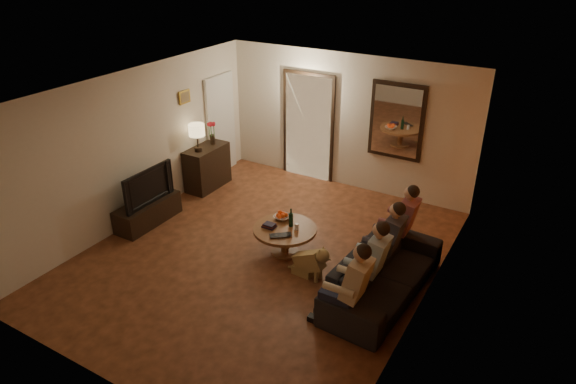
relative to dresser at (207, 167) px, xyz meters
The scene contains 33 objects.
floor 2.75m from the dresser, 34.07° to the right, with size 5.00×6.00×0.01m, color #482513.
ceiling 3.48m from the dresser, 34.07° to the right, with size 5.00×6.00×0.01m, color white.
back_wall 2.83m from the dresser, 33.30° to the left, with size 5.00×0.02×2.60m, color beige.
front_wall 5.13m from the dresser, 63.55° to the right, with size 5.00×0.02×2.60m, color beige.
left_wall 1.78m from the dresser, 99.33° to the right, with size 0.02×6.00×2.60m, color beige.
right_wall 5.07m from the dresser, 17.76° to the right, with size 0.02×6.00×2.60m, color beige.
orange_accent 5.06m from the dresser, 17.80° to the right, with size 0.01×6.00×2.60m, color orange.
kitchen_doorway 2.15m from the dresser, 45.16° to the left, with size 1.00×0.06×2.10m, color #FFE0A5.
door_trim 2.14m from the dresser, 44.97° to the left, with size 1.12×0.04×2.22m, color black.
fridge_glimpse 2.29m from the dresser, 40.72° to the left, with size 0.45×0.03×1.70m, color silver.
mirror_frame 3.71m from the dresser, 23.87° to the left, with size 1.00×0.05×1.40m, color black.
mirror_glass 3.70m from the dresser, 23.43° to the left, with size 0.86×0.02×1.26m, color white.
white_door 1.01m from the dresser, 105.10° to the left, with size 0.06×0.85×2.04m, color white.
framed_art 1.46m from the dresser, 134.77° to the right, with size 0.03×0.28×0.24m, color #B28C33.
art_canvas 1.46m from the dresser, 132.75° to the right, with size 0.01×0.22×0.18m, color brown.
dresser is the anchor object (origin of this frame).
table_lamp 0.72m from the dresser, 90.00° to the right, with size 0.30×0.30×0.54m, color beige, non-canonical shape.
flower_vase 0.68m from the dresser, 90.00° to the left, with size 0.14×0.14×0.44m, color #B5131F, non-canonical shape.
tv_stand 1.67m from the dresser, 90.00° to the right, with size 0.45×1.22×0.41m, color black.
tv 1.68m from the dresser, 90.00° to the right, with size 0.14×1.08×0.62m, color black.
sofa 4.48m from the dresser, 19.33° to the right, with size 0.88×2.25×0.66m, color black.
person_a 4.77m from the dresser, 30.01° to the right, with size 0.60×0.40×1.20m, color tan, non-canonical shape.
person_b 4.50m from the dresser, 23.37° to the right, with size 0.60×0.40×1.20m, color tan, non-canonical shape.
person_c 4.29m from the dresser, 15.99° to the right, with size 0.60×0.40×1.20m, color tan, non-canonical shape.
person_d 4.17m from the dresser, ahead, with size 0.60×0.40×1.20m, color tan, non-canonical shape.
dog 3.55m from the dresser, 27.54° to the right, with size 0.56×0.24×0.56m, color olive, non-canonical shape.
coffee_table 2.84m from the dresser, 26.82° to the right, with size 0.98×0.98×0.45m, color brown.
bowl 2.57m from the dresser, 24.26° to the right, with size 0.26×0.26×0.06m, color white.
oranges 2.58m from the dresser, 24.26° to the right, with size 0.20×0.20×0.08m, color #FF4F15, non-canonical shape.
wine_bottle 2.84m from the dresser, 24.56° to the right, with size 0.07×0.07×0.31m, color black, non-canonical shape.
wine_glass 2.97m from the dresser, 24.39° to the right, with size 0.06×0.06×0.10m, color silver.
book_stack 2.69m from the dresser, 30.84° to the right, with size 0.20×0.15×0.07m, color black, non-canonical shape.
laptop 3.05m from the dresser, 30.66° to the right, with size 0.33×0.21×0.03m, color black.
Camera 1 is at (3.76, -5.60, 4.47)m, focal length 32.00 mm.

